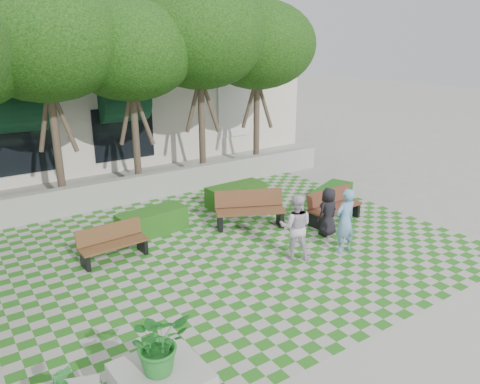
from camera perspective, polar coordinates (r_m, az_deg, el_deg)
ground at (r=11.99m, az=2.08°, el=-8.68°), size 90.00×90.00×0.00m
lawn at (r=12.72m, az=-0.60°, el=-6.96°), size 12.00×12.00×0.00m
sidewalk_south at (r=9.22m, az=20.63°, el=-19.19°), size 16.00×2.00×0.01m
retaining_wall at (r=16.85m, az=-10.45°, el=0.81°), size 15.00×0.36×0.90m
bench_east at (r=14.73m, az=11.32°, el=-1.72°), size 1.92×0.74×0.99m
bench_mid at (r=14.03m, az=1.21°, el=-2.18°), size 2.17×1.50×1.09m
bench_west at (r=12.44m, az=-15.23°, el=-6.06°), size 1.78×0.70×0.91m
hedge_east at (r=16.04m, az=11.08°, el=-0.56°), size 2.07×1.44×0.67m
hedge_midright at (r=15.86m, az=-0.51°, el=-0.36°), size 2.05×0.89×0.71m
hedge_midleft at (r=13.82m, az=-10.65°, el=-3.61°), size 2.08×1.02×0.70m
person_blue at (r=12.56m, az=12.68°, el=-3.44°), size 0.64×0.42×1.76m
person_dark at (r=13.59m, az=10.68°, el=-2.39°), size 0.71×0.49×1.41m
person_white at (r=12.01m, az=6.81°, el=-4.21°), size 1.06×1.04×1.73m
tree_row at (r=15.22m, az=-17.79°, el=16.53°), size 17.70×13.40×7.41m
building at (r=23.98m, az=-16.53°, el=10.63°), size 18.00×8.92×5.15m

